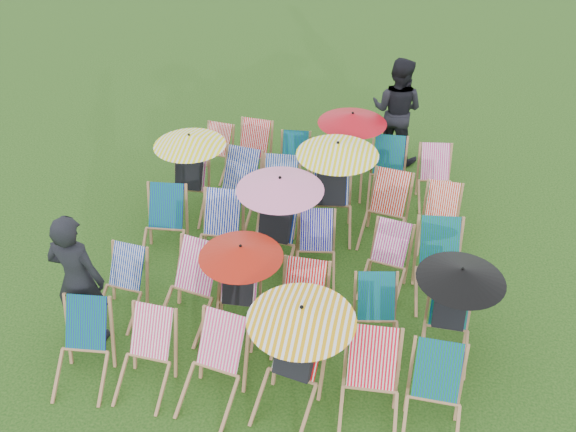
% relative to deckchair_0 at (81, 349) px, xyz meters
% --- Properties ---
extents(ground, '(100.00, 100.00, 0.00)m').
position_rel_deckchair_0_xyz_m(ground, '(2.03, 2.31, -0.47)').
color(ground, black).
rests_on(ground, ground).
extents(deckchair_0, '(0.71, 0.92, 0.93)m').
position_rel_deckchair_0_xyz_m(deckchair_0, '(0.00, 0.00, 0.00)').
color(deckchair_0, '#9E7049').
rests_on(deckchair_0, ground).
extents(deckchair_1, '(0.63, 0.86, 0.90)m').
position_rel_deckchair_0_xyz_m(deckchair_1, '(0.76, 0.05, -0.02)').
color(deckchair_1, '#9E7049').
rests_on(deckchair_1, ground).
extents(deckchair_2, '(0.77, 0.97, 0.96)m').
position_rel_deckchair_0_xyz_m(deckchair_2, '(1.57, 0.03, 0.02)').
color(deckchair_2, '#9E7049').
rests_on(deckchair_2, ground).
extents(deckchair_3, '(1.17, 1.25, 1.39)m').
position_rel_deckchair_0_xyz_m(deckchair_3, '(2.47, 0.17, 0.27)').
color(deckchair_3, '#9E7049').
rests_on(deckchair_3, ground).
extents(deckchair_4, '(0.72, 0.97, 1.01)m').
position_rel_deckchair_0_xyz_m(deckchair_4, '(3.33, 0.09, 0.04)').
color(deckchair_4, '#9E7049').
rests_on(deckchair_4, ground).
extents(deckchair_5, '(0.64, 0.89, 0.95)m').
position_rel_deckchair_0_xyz_m(deckchair_5, '(4.01, 0.10, 0.01)').
color(deckchair_5, '#9E7049').
rests_on(deckchair_5, ground).
extents(deckchair_6, '(0.64, 0.83, 0.85)m').
position_rel_deckchair_0_xyz_m(deckchair_6, '(-0.03, 1.13, -0.04)').
color(deckchair_6, '#9E7049').
rests_on(deckchair_6, ground).
extents(deckchair_7, '(0.82, 1.03, 1.00)m').
position_rel_deckchair_0_xyz_m(deckchair_7, '(0.89, 1.18, 0.04)').
color(deckchair_7, '#9E7049').
rests_on(deckchair_7, ground).
extents(deckchair_8, '(1.04, 1.09, 1.23)m').
position_rel_deckchair_0_xyz_m(deckchair_8, '(1.55, 1.21, 0.19)').
color(deckchair_8, '#9E7049').
rests_on(deckchair_8, ground).
extents(deckchair_9, '(0.64, 0.89, 0.96)m').
position_rel_deckchair_0_xyz_m(deckchair_9, '(2.36, 1.14, 0.02)').
color(deckchair_9, '#9E7049').
rests_on(deckchair_9, ground).
extents(deckchair_10, '(0.73, 0.90, 0.88)m').
position_rel_deckchair_0_xyz_m(deckchair_10, '(3.30, 1.21, -0.03)').
color(deckchair_10, '#9E7049').
rests_on(deckchair_10, ground).
extents(deckchair_11, '(1.04, 1.08, 1.24)m').
position_rel_deckchair_0_xyz_m(deckchair_11, '(4.16, 1.33, 0.19)').
color(deckchair_11, '#9E7049').
rests_on(deckchair_11, ground).
extents(deckchair_12, '(0.73, 0.95, 0.96)m').
position_rel_deckchair_0_xyz_m(deckchair_12, '(0.08, 2.41, 0.02)').
color(deckchair_12, '#9E7049').
rests_on(deckchair_12, ground).
extents(deckchair_13, '(0.69, 0.93, 0.98)m').
position_rel_deckchair_0_xyz_m(deckchair_13, '(0.93, 2.41, 0.02)').
color(deckchair_13, '#9E7049').
rests_on(deckchair_13, ground).
extents(deckchair_14, '(1.21, 1.27, 1.43)m').
position_rel_deckchair_0_xyz_m(deckchair_14, '(1.73, 2.49, 0.29)').
color(deckchair_14, '#9E7049').
rests_on(deckchair_14, ground).
extents(deckchair_15, '(0.70, 0.89, 0.87)m').
position_rel_deckchair_0_xyz_m(deckchair_15, '(2.33, 2.40, -0.03)').
color(deckchair_15, '#9E7049').
rests_on(deckchair_15, ground).
extents(deckchair_16, '(0.72, 0.90, 0.88)m').
position_rel_deckchair_0_xyz_m(deckchair_16, '(3.31, 2.33, -0.03)').
color(deckchair_16, '#9E7049').
rests_on(deckchair_16, ground).
extents(deckchair_17, '(0.78, 1.00, 1.01)m').
position_rel_deckchair_0_xyz_m(deckchair_17, '(4.03, 2.31, 0.04)').
color(deckchair_17, '#9E7049').
rests_on(deckchair_17, ground).
extents(deckchair_18, '(1.12, 1.17, 1.33)m').
position_rel_deckchair_0_xyz_m(deckchair_18, '(0.08, 3.55, 0.24)').
color(deckchair_18, '#9E7049').
rests_on(deckchair_18, ground).
extents(deckchair_19, '(0.78, 1.01, 1.02)m').
position_rel_deckchair_0_xyz_m(deckchair_19, '(0.85, 3.54, 0.05)').
color(deckchair_19, '#9E7049').
rests_on(deckchair_19, ground).
extents(deckchair_20, '(0.71, 0.95, 0.98)m').
position_rel_deckchair_0_xyz_m(deckchair_20, '(1.54, 3.54, 0.02)').
color(deckchair_20, '#9E7049').
rests_on(deckchair_20, ground).
extents(deckchair_21, '(1.23, 1.32, 1.45)m').
position_rel_deckchair_0_xyz_m(deckchair_21, '(2.38, 3.54, 0.30)').
color(deckchair_21, '#9E7049').
rests_on(deckchair_21, ground).
extents(deckchair_22, '(0.77, 0.98, 0.98)m').
position_rel_deckchair_0_xyz_m(deckchair_22, '(3.20, 3.45, 0.02)').
color(deckchair_22, '#9E7049').
rests_on(deckchair_22, ground).
extents(deckchair_23, '(0.61, 0.83, 0.87)m').
position_rel_deckchair_0_xyz_m(deckchair_23, '(4.02, 3.49, -0.03)').
color(deckchair_23, '#9E7049').
rests_on(deckchair_23, ground).
extents(deckchair_24, '(0.62, 0.81, 0.82)m').
position_rel_deckchair_0_xyz_m(deckchair_24, '(0.13, 4.72, -0.06)').
color(deckchair_24, '#9E7049').
rests_on(deckchair_24, ground).
extents(deckchair_25, '(0.68, 0.90, 0.94)m').
position_rel_deckchair_0_xyz_m(deckchair_25, '(0.79, 4.71, 0.00)').
color(deckchair_25, '#9E7049').
rests_on(deckchair_25, ground).
extents(deckchair_26, '(0.62, 0.81, 0.83)m').
position_rel_deckchair_0_xyz_m(deckchair_26, '(1.55, 4.69, -0.05)').
color(deckchair_26, '#9E7049').
rests_on(deckchair_26, ground).
extents(deckchair_27, '(1.13, 1.20, 1.34)m').
position_rel_deckchair_0_xyz_m(deckchair_27, '(2.45, 4.77, 0.24)').
color(deckchair_27, '#9E7049').
rests_on(deckchair_27, ground).
extents(deckchair_28, '(0.67, 0.91, 0.95)m').
position_rel_deckchair_0_xyz_m(deckchair_28, '(3.15, 4.58, 0.01)').
color(deckchair_28, '#9E7049').
rests_on(deckchair_28, ground).
extents(deckchair_29, '(0.70, 0.88, 0.88)m').
position_rel_deckchair_0_xyz_m(deckchair_29, '(3.92, 4.63, -0.03)').
color(deckchair_29, '#9E7049').
rests_on(deckchair_29, ground).
extents(person_left, '(0.70, 0.47, 1.86)m').
position_rel_deckchair_0_xyz_m(person_left, '(-0.27, 0.64, 0.47)').
color(person_left, black).
rests_on(person_left, ground).
extents(person_rear, '(1.09, 0.95, 1.92)m').
position_rel_deckchair_0_xyz_m(person_rear, '(3.15, 5.91, 0.50)').
color(person_rear, black).
rests_on(person_rear, ground).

